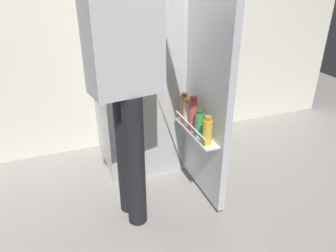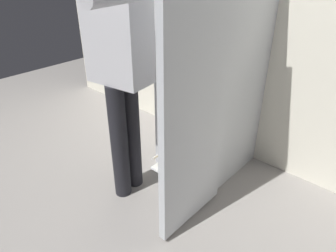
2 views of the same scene
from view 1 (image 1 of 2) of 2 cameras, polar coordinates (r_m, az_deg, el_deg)
The scene contains 3 objects.
ground_plane at distance 2.36m, azimuth -1.33°, elevation -12.36°, with size 6.75×6.75×0.00m, color gray.
refrigerator at distance 2.42m, azimuth -5.29°, elevation 12.00°, with size 0.63×1.21×1.76m.
person at distance 1.73m, azimuth -7.47°, elevation 11.53°, with size 0.60×0.67×1.73m.
Camera 1 is at (-0.60, -1.74, 1.48)m, focal length 34.09 mm.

